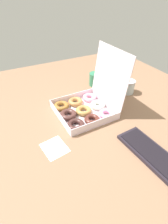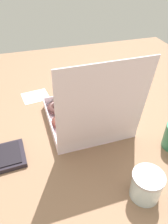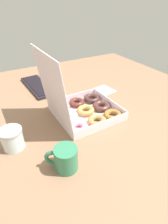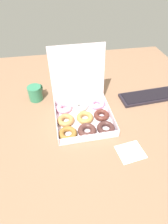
% 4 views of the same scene
% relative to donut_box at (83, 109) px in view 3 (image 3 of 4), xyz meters
% --- Properties ---
extents(ground_plane, '(1.80, 1.80, 0.02)m').
position_rel_donut_box_xyz_m(ground_plane, '(0.01, -0.01, -0.05)').
color(ground_plane, '#8A654B').
extents(donut_box, '(0.35, 0.38, 0.37)m').
position_rel_donut_box_xyz_m(donut_box, '(0.00, 0.00, 0.00)').
color(donut_box, white).
rests_on(donut_box, ground_plane).
extents(keyboard, '(0.39, 0.16, 0.02)m').
position_rel_donut_box_xyz_m(keyboard, '(0.47, 0.11, -0.03)').
color(keyboard, '#241E28').
rests_on(keyboard, ground_plane).
extents(coffee_mug, '(0.10, 0.12, 0.10)m').
position_rel_donut_box_xyz_m(coffee_mug, '(-0.27, 0.23, 0.01)').
color(coffee_mug, '#327D58').
rests_on(coffee_mug, ground_plane).
extents(glass_jar, '(0.10, 0.10, 0.09)m').
position_rel_donut_box_xyz_m(glass_jar, '(-0.07, 0.38, 0.01)').
color(glass_jar, silver).
rests_on(glass_jar, ground_plane).
extents(paper_napkin, '(0.14, 0.13, 0.00)m').
position_rel_donut_box_xyz_m(paper_napkin, '(0.19, -0.28, -0.04)').
color(paper_napkin, white).
rests_on(paper_napkin, ground_plane).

